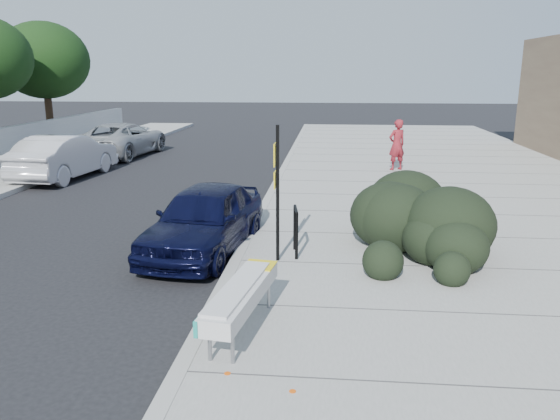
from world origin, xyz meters
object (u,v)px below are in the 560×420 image
at_px(sign_post, 277,185).
at_px(pedestrian, 397,145).
at_px(sedan_navy, 204,219).
at_px(bench, 242,295).
at_px(wagon_silver, 65,156).
at_px(suv_silver, 122,139).
at_px(bike_rack, 296,227).

height_order(sign_post, pedestrian, sign_post).
height_order(sedan_navy, pedestrian, pedestrian).
distance_m(bench, wagon_silver, 13.90).
relative_size(bench, pedestrian, 1.23).
distance_m(wagon_silver, suv_silver, 5.38).
height_order(wagon_silver, suv_silver, wagon_silver).
bearing_deg(sign_post, wagon_silver, 135.11).
height_order(bike_rack, wagon_silver, wagon_silver).
distance_m(wagon_silver, pedestrian, 11.82).
relative_size(bench, sign_post, 0.88).
bearing_deg(bike_rack, suv_silver, 115.64).
relative_size(wagon_silver, suv_silver, 0.88).
bearing_deg(sedan_navy, sign_post, -19.86).
height_order(sedan_navy, suv_silver, suv_silver).
relative_size(bench, bike_rack, 2.41).
distance_m(sedan_navy, pedestrian, 10.68).
height_order(bench, wagon_silver, wagon_silver).
height_order(suv_silver, pedestrian, pedestrian).
relative_size(sign_post, suv_silver, 0.48).
bearing_deg(bench, sedan_navy, 118.66).
bearing_deg(sedan_navy, bike_rack, -5.26).
relative_size(bike_rack, sedan_navy, 0.23).
xyz_separation_m(sedan_navy, pedestrian, (4.95, 9.46, 0.37)).
xyz_separation_m(bench, wagon_silver, (-8.10, 11.29, 0.09)).
distance_m(bench, bike_rack, 3.41).
distance_m(sedan_navy, wagon_silver, 10.03).
distance_m(sedan_navy, suv_silver, 14.49).
bearing_deg(pedestrian, bike_rack, 45.19).
relative_size(sedan_navy, pedestrian, 2.24).
bearing_deg(bench, sign_post, 94.93).
height_order(wagon_silver, pedestrian, pedestrian).
bearing_deg(sign_post, bench, -93.37).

